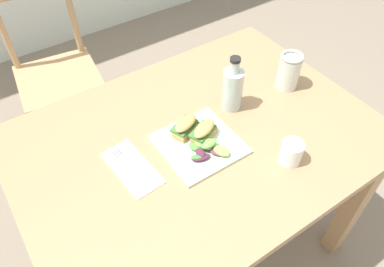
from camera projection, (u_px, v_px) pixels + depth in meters
The scene contains 12 objects.
ground_plane at pixel (212, 246), 1.76m from camera, with size 8.16×8.16×0.00m, color #7A6B5B.
dining_table at pixel (198, 162), 1.32m from camera, with size 1.18×0.86×0.74m.
chair_wooden_far at pixel (56, 73), 1.94m from camera, with size 0.45×0.45×0.87m.
plate_lunch at pixel (199, 144), 1.20m from camera, with size 0.24×0.24×0.01m, color beige.
sandwich_half_front at pixel (204, 132), 1.19m from camera, with size 0.11×0.09×0.06m.
sandwich_half_back at pixel (186, 126), 1.21m from camera, with size 0.11×0.09×0.06m.
salad_mixed_greens at pixel (207, 148), 1.16m from camera, with size 0.13×0.13×0.03m.
napkin_folded at pixel (132, 168), 1.14m from camera, with size 0.10×0.22×0.00m, color white.
fork_on_napkin at pixel (129, 164), 1.14m from camera, with size 0.05×0.19×0.00m.
bottle_cold_brew at pixel (232, 91), 1.28m from camera, with size 0.07×0.07×0.21m.
mason_jar_iced_tea at pixel (289, 72), 1.37m from camera, with size 0.08×0.08×0.14m.
cup_extra_side at pixel (291, 152), 1.13m from camera, with size 0.07×0.07×0.08m, color white.
Camera 1 is at (-0.53, -0.62, 1.64)m, focal length 34.93 mm.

